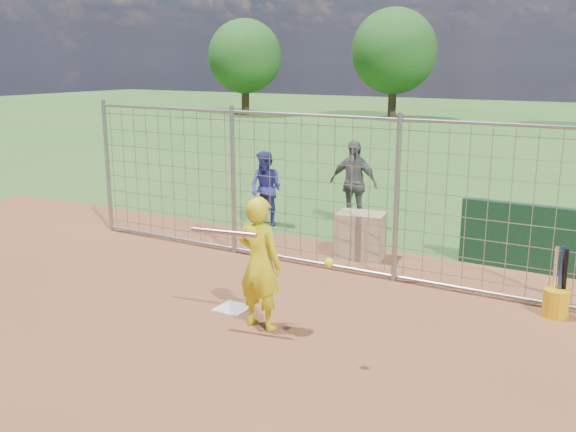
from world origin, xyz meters
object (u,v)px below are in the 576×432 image
Objects in this scene: bucket_with_bats at (556,299)px; bystander_b at (353,183)px; batter at (260,263)px; bystander_a at (266,189)px; equipment_bin at (361,235)px.

bystander_b is at bearing 145.09° from bucket_with_bats.
batter is 1.11× the size of bystander_a.
bystander_b is (1.57, 0.85, 0.12)m from bystander_a.
equipment_bin is at bearing -18.06° from bystander_a.
batter reaches higher than bystander_a.
bystander_a reaches higher than bucket_with_bats.
bucket_with_bats is (3.24, 2.28, -0.61)m from batter.
bystander_b is at bearing -73.27° from batter.
batter is 0.96× the size of bystander_b.
bystander_b is 1.83× the size of bucket_with_bats.
bystander_b reaches higher than bystander_a.
bystander_a is (-2.72, 4.49, -0.09)m from batter.
batter is at bearing -76.19° from bystander_b.
bystander_a is 0.86× the size of bystander_b.
batter is 1.76× the size of bucket_with_bats.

